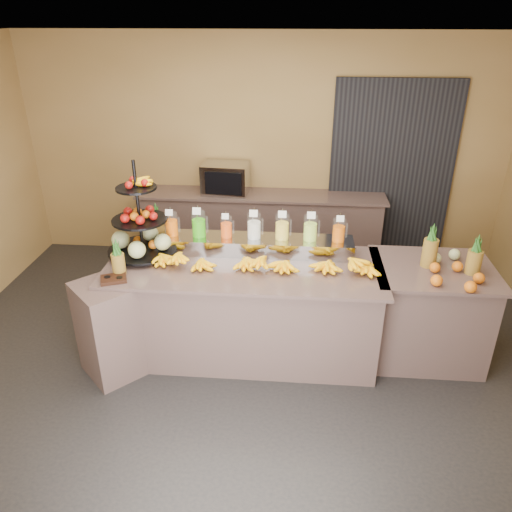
# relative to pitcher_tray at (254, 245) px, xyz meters

# --- Properties ---
(ground) EXTENTS (6.00, 6.00, 0.00)m
(ground) POSITION_rel_pitcher_tray_xyz_m (-0.06, -0.58, -1.01)
(ground) COLOR black
(ground) RESTS_ON ground
(room_envelope) EXTENTS (6.04, 5.02, 2.82)m
(room_envelope) POSITION_rel_pitcher_tray_xyz_m (0.12, 0.21, 0.87)
(room_envelope) COLOR olive
(room_envelope) RESTS_ON ground
(buffet_counter) EXTENTS (2.75, 1.25, 0.93)m
(buffet_counter) POSITION_rel_pitcher_tray_xyz_m (-0.18, -0.32, -0.54)
(buffet_counter) COLOR gray
(buffet_counter) RESTS_ON ground
(right_counter) EXTENTS (1.08, 0.88, 0.93)m
(right_counter) POSITION_rel_pitcher_tray_xyz_m (1.64, -0.18, -0.54)
(right_counter) COLOR gray
(right_counter) RESTS_ON ground
(back_ledge) EXTENTS (3.10, 0.55, 0.93)m
(back_ledge) POSITION_rel_pitcher_tray_xyz_m (-0.06, 1.67, -0.54)
(back_ledge) COLOR gray
(back_ledge) RESTS_ON ground
(pitcher_tray) EXTENTS (1.85, 0.30, 0.15)m
(pitcher_tray) POSITION_rel_pitcher_tray_xyz_m (0.00, 0.00, 0.00)
(pitcher_tray) COLOR gray
(pitcher_tray) RESTS_ON buffet_counter
(juice_pitcher_orange_a) EXTENTS (0.12, 0.12, 0.29)m
(juice_pitcher_orange_a) POSITION_rel_pitcher_tray_xyz_m (-0.78, -0.00, 0.17)
(juice_pitcher_orange_a) COLOR silver
(juice_pitcher_orange_a) RESTS_ON pitcher_tray
(juice_pitcher_green) EXTENTS (0.13, 0.14, 0.32)m
(juice_pitcher_green) POSITION_rel_pitcher_tray_xyz_m (-0.52, -0.00, 0.18)
(juice_pitcher_green) COLOR silver
(juice_pitcher_green) RESTS_ON pitcher_tray
(juice_pitcher_orange_b) EXTENTS (0.11, 0.11, 0.26)m
(juice_pitcher_orange_b) POSITION_rel_pitcher_tray_xyz_m (-0.26, -0.00, 0.16)
(juice_pitcher_orange_b) COLOR silver
(juice_pitcher_orange_b) RESTS_ON pitcher_tray
(juice_pitcher_milk) EXTENTS (0.13, 0.13, 0.31)m
(juice_pitcher_milk) POSITION_rel_pitcher_tray_xyz_m (-0.00, -0.00, 0.18)
(juice_pitcher_milk) COLOR silver
(juice_pitcher_milk) RESTS_ON pitcher_tray
(juice_pitcher_lemon) EXTENTS (0.13, 0.13, 0.31)m
(juice_pitcher_lemon) POSITION_rel_pitcher_tray_xyz_m (0.26, -0.00, 0.18)
(juice_pitcher_lemon) COLOR silver
(juice_pitcher_lemon) RESTS_ON pitcher_tray
(juice_pitcher_lime) EXTENTS (0.13, 0.13, 0.31)m
(juice_pitcher_lime) POSITION_rel_pitcher_tray_xyz_m (0.52, -0.00, 0.18)
(juice_pitcher_lime) COLOR silver
(juice_pitcher_lime) RESTS_ON pitcher_tray
(juice_pitcher_orange_c) EXTENTS (0.12, 0.12, 0.28)m
(juice_pitcher_orange_c) POSITION_rel_pitcher_tray_xyz_m (0.78, -0.00, 0.17)
(juice_pitcher_orange_c) COLOR silver
(juice_pitcher_orange_c) RESTS_ON pitcher_tray
(banana_heap) EXTENTS (2.13, 0.19, 0.18)m
(banana_heap) POSITION_rel_pitcher_tray_xyz_m (0.12, -0.30, -0.00)
(banana_heap) COLOR yellow
(banana_heap) RESTS_ON buffet_counter
(fruit_stand) EXTENTS (0.76, 0.76, 0.91)m
(fruit_stand) POSITION_rel_pitcher_tray_xyz_m (-0.99, -0.14, 0.16)
(fruit_stand) COLOR black
(fruit_stand) RESTS_ON buffet_counter
(condiment_caddy) EXTENTS (0.26, 0.23, 0.03)m
(condiment_caddy) POSITION_rel_pitcher_tray_xyz_m (-1.14, -0.65, -0.06)
(condiment_caddy) COLOR black
(condiment_caddy) RESTS_ON buffet_counter
(pineapple_left_a) EXTENTS (0.11, 0.11, 0.35)m
(pineapple_left_a) POSITION_rel_pitcher_tray_xyz_m (-1.13, -0.53, 0.05)
(pineapple_left_a) COLOR brown
(pineapple_left_a) RESTS_ON buffet_counter
(pineapple_left_b) EXTENTS (0.15, 0.15, 0.43)m
(pineapple_left_b) POSITION_rel_pitcher_tray_xyz_m (-0.95, 0.11, 0.09)
(pineapple_left_b) COLOR brown
(pineapple_left_b) RESTS_ON buffet_counter
(right_fruit_pile) EXTENTS (0.49, 0.47, 0.26)m
(right_fruit_pile) POSITION_rel_pitcher_tray_xyz_m (1.74, -0.31, 0.01)
(right_fruit_pile) COLOR brown
(right_fruit_pile) RESTS_ON right_counter
(oven_warmer) EXTENTS (0.59, 0.43, 0.37)m
(oven_warmer) POSITION_rel_pitcher_tray_xyz_m (-0.50, 1.67, 0.11)
(oven_warmer) COLOR gray
(oven_warmer) RESTS_ON back_ledge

